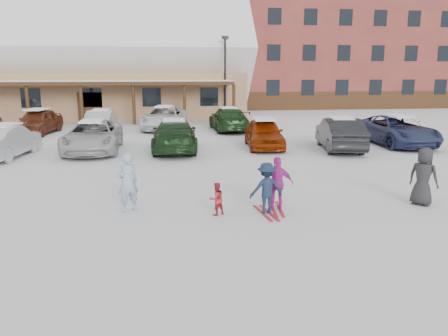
{
  "coord_description": "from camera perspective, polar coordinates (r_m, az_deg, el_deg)",
  "views": [
    {
      "loc": [
        -1.27,
        -11.03,
        3.67
      ],
      "look_at": [
        0.3,
        1.0,
        1.0
      ],
      "focal_mm": 35.0,
      "sensor_mm": 36.0,
      "label": 1
    }
  ],
  "objects": [
    {
      "name": "parked_car_8",
      "position": [
        28.82,
        -23.12,
        5.6
      ],
      "size": [
        2.36,
        4.6,
        1.5
      ],
      "primitive_type": "imported",
      "rotation": [
        0.0,
        0.0,
        -0.14
      ],
      "color": "maroon",
      "rests_on": "ground"
    },
    {
      "name": "child_magenta",
      "position": [
        11.84,
        6.98,
        -2.05
      ],
      "size": [
        0.89,
        0.45,
        1.47
      ],
      "primitive_type": "imported",
      "rotation": [
        0.0,
        0.0,
        3.03
      ],
      "color": "#C1249B",
      "rests_on": "ground"
    },
    {
      "name": "parked_car_5",
      "position": [
        21.75,
        14.89,
        4.33
      ],
      "size": [
        2.41,
        4.88,
        1.54
      ],
      "primitive_type": "imported",
      "rotation": [
        0.0,
        0.0,
        2.97
      ],
      "color": "black",
      "rests_on": "ground"
    },
    {
      "name": "ground",
      "position": [
        11.7,
        -0.83,
        -5.88
      ],
      "size": [
        160.0,
        160.0,
        0.0
      ],
      "primitive_type": "plane",
      "color": "silver",
      "rests_on": "ground"
    },
    {
      "name": "toddler_red",
      "position": [
        11.41,
        -1.0,
        -4.06
      ],
      "size": [
        0.53,
        0.48,
        0.87
      ],
      "primitive_type": "imported",
      "rotation": [
        0.0,
        0.0,
        3.6
      ],
      "color": "#AE252E",
      "rests_on": "ground"
    },
    {
      "name": "parked_car_4",
      "position": [
        21.71,
        5.23,
        4.54
      ],
      "size": [
        2.04,
        4.34,
        1.44
      ],
      "primitive_type": "imported",
      "rotation": [
        0.0,
        0.0,
        -0.08
      ],
      "color": "#8C2906",
      "rests_on": "ground"
    },
    {
      "name": "parked_car_11",
      "position": [
        28.02,
        0.6,
        6.39
      ],
      "size": [
        2.2,
        5.11,
        1.46
      ],
      "primitive_type": "imported",
      "rotation": [
        0.0,
        0.0,
        3.17
      ],
      "color": "#1A3817",
      "rests_on": "ground"
    },
    {
      "name": "parked_car_6",
      "position": [
        24.16,
        21.61,
        4.59
      ],
      "size": [
        2.57,
        5.41,
        1.49
      ],
      "primitive_type": "imported",
      "rotation": [
        0.0,
        0.0,
        0.02
      ],
      "color": "navy",
      "rests_on": "ground"
    },
    {
      "name": "lamp_post",
      "position": [
        34.27,
        0.14,
        12.26
      ],
      "size": [
        0.5,
        0.25,
        6.35
      ],
      "color": "black",
      "rests_on": "ground"
    },
    {
      "name": "parked_car_9",
      "position": [
        28.23,
        -15.69,
        5.92
      ],
      "size": [
        1.5,
        4.27,
        1.41
      ],
      "primitive_type": "imported",
      "rotation": [
        0.0,
        0.0,
        3.14
      ],
      "color": "#AFB0B5",
      "rests_on": "ground"
    },
    {
      "name": "parked_car_1",
      "position": [
        21.36,
        -26.66,
        3.15
      ],
      "size": [
        1.97,
        4.5,
        1.44
      ],
      "primitive_type": "imported",
      "rotation": [
        0.0,
        0.0,
        3.04
      ],
      "color": "#B8BABE",
      "rests_on": "ground"
    },
    {
      "name": "conifer_3",
      "position": [
        55.53,
        0.11,
        13.9
      ],
      "size": [
        3.96,
        3.96,
        9.18
      ],
      "color": "black",
      "rests_on": "ground"
    },
    {
      "name": "conifer_4",
      "position": [
        67.12,
        25.06,
        13.74
      ],
      "size": [
        5.06,
        5.06,
        11.73
      ],
      "color": "black",
      "rests_on": "ground"
    },
    {
      "name": "adult_skier",
      "position": [
        11.88,
        -12.49,
        -1.84
      ],
      "size": [
        0.7,
        0.61,
        1.61
      ],
      "primitive_type": "imported",
      "rotation": [
        0.0,
        0.0,
        3.61
      ],
      "color": "#90A7CB",
      "rests_on": "ground"
    },
    {
      "name": "day_lodge",
      "position": [
        39.75,
        -19.07,
        12.14
      ],
      "size": [
        29.12,
        12.5,
        10.38
      ],
      "color": "tan",
      "rests_on": "ground"
    },
    {
      "name": "bystander_dark",
      "position": [
        13.4,
        24.6,
        -1.02
      ],
      "size": [
        0.91,
        0.95,
        1.64
      ],
      "primitive_type": "imported",
      "rotation": [
        0.0,
        0.0,
        2.24
      ],
      "color": "#262528",
      "rests_on": "ground"
    },
    {
      "name": "alpine_hotel",
      "position": [
        51.67,
        10.64,
        17.72
      ],
      "size": [
        31.48,
        14.01,
        21.48
      ],
      "color": "maroon",
      "rests_on": "ground"
    },
    {
      "name": "skis_child_navy",
      "position": [
        11.69,
        5.49,
        -5.87
      ],
      "size": [
        0.37,
        1.41,
        0.03
      ],
      "primitive_type": "cube",
      "rotation": [
        0.0,
        0.0,
        3.27
      ],
      "color": "#B3192F",
      "rests_on": "ground"
    },
    {
      "name": "parked_car_3",
      "position": [
        20.81,
        -6.49,
        4.22
      ],
      "size": [
        2.17,
        5.12,
        1.47
      ],
      "primitive_type": "imported",
      "rotation": [
        0.0,
        0.0,
        3.12
      ],
      "color": "black",
      "rests_on": "ground"
    },
    {
      "name": "parked_car_2",
      "position": [
        21.38,
        -16.74,
        3.98
      ],
      "size": [
        2.55,
        5.33,
        1.46
      ],
      "primitive_type": "imported",
      "rotation": [
        0.0,
        0.0,
        0.02
      ],
      "color": "#B8B8B8",
      "rests_on": "ground"
    },
    {
      "name": "skis_child_magenta",
      "position": [
        12.04,
        6.89,
        -5.36
      ],
      "size": [
        0.36,
        1.41,
        0.03
      ],
      "primitive_type": "cube",
      "rotation": [
        0.0,
        0.0,
        3.03
      ],
      "color": "#B3192F",
      "rests_on": "ground"
    },
    {
      "name": "child_navy",
      "position": [
        11.5,
        5.56,
        -2.67
      ],
      "size": [
        0.95,
        0.62,
        1.38
      ],
      "primitive_type": "imported",
      "rotation": [
        0.0,
        0.0,
        3.27
      ],
      "color": "#15233C",
      "rests_on": "ground"
    },
    {
      "name": "parked_car_10",
      "position": [
        28.89,
        -7.81,
        6.5
      ],
      "size": [
        3.33,
        5.76,
        1.51
      ],
      "primitive_type": "imported",
      "rotation": [
        0.0,
        0.0,
        -0.16
      ],
      "color": "white",
      "rests_on": "ground"
    }
  ]
}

